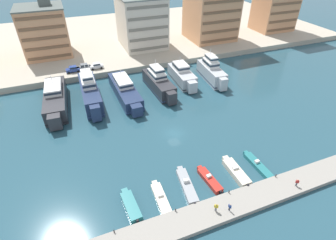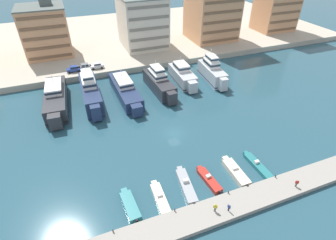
{
  "view_description": "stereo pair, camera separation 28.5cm",
  "coord_description": "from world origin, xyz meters",
  "px_view_note": "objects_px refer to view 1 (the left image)",
  "views": [
    {
      "loc": [
        -17.94,
        -41.76,
        36.22
      ],
      "look_at": [
        -0.69,
        2.06,
        2.5
      ],
      "focal_mm": 28.0,
      "sensor_mm": 36.0,
      "label": 1
    },
    {
      "loc": [
        -17.68,
        -41.86,
        36.22
      ],
      "look_at": [
        -0.69,
        2.06,
        2.5
      ],
      "focal_mm": 28.0,
      "sensor_mm": 36.0,
      "label": 2
    }
  ],
  "objects_px": {
    "yacht_silver_center_right": "(212,72)",
    "pedestrian_far_side": "(230,207)",
    "yacht_navy_mid_left": "(125,90)",
    "yacht_charcoal_center_left": "(159,83)",
    "motorboat_teal_far_left": "(131,205)",
    "car_blue_far_left": "(73,69)",
    "motorboat_grey_mid_left": "(187,185)",
    "pedestrian_mid_deck": "(216,207)",
    "car_white_mid_left": "(96,66)",
    "pedestrian_near_edge": "(297,182)",
    "yacht_charcoal_far_left": "(55,99)",
    "motorboat_cream_left": "(161,199)",
    "yacht_silver_center": "(182,75)",
    "yacht_navy_left": "(90,92)",
    "motorboat_red_center_left": "(209,179)",
    "car_grey_left": "(84,67)",
    "motorboat_teal_center_right": "(258,165)",
    "motorboat_cream_center": "(236,172)"
  },
  "relations": [
    {
      "from": "yacht_charcoal_center_left",
      "to": "pedestrian_far_side",
      "type": "height_order",
      "value": "yacht_charcoal_center_left"
    },
    {
      "from": "yacht_navy_left",
      "to": "yacht_silver_center",
      "type": "bearing_deg",
      "value": 2.38
    },
    {
      "from": "motorboat_cream_left",
      "to": "pedestrian_mid_deck",
      "type": "height_order",
      "value": "pedestrian_mid_deck"
    },
    {
      "from": "yacht_navy_left",
      "to": "motorboat_red_center_left",
      "type": "relative_size",
      "value": 2.99
    },
    {
      "from": "yacht_navy_left",
      "to": "yacht_charcoal_center_left",
      "type": "distance_m",
      "value": 18.52
    },
    {
      "from": "motorboat_teal_far_left",
      "to": "car_grey_left",
      "type": "xyz_separation_m",
      "value": [
        -0.64,
        52.51,
        2.3
      ]
    },
    {
      "from": "yacht_silver_center",
      "to": "car_grey_left",
      "type": "height_order",
      "value": "yacht_silver_center"
    },
    {
      "from": "motorboat_grey_mid_left",
      "to": "pedestrian_mid_deck",
      "type": "relative_size",
      "value": 5.12
    },
    {
      "from": "motorboat_teal_far_left",
      "to": "motorboat_red_center_left",
      "type": "xyz_separation_m",
      "value": [
        14.48,
        0.23,
        -0.06
      ]
    },
    {
      "from": "car_white_mid_left",
      "to": "pedestrian_near_edge",
      "type": "xyz_separation_m",
      "value": [
        24.37,
        -58.62,
        -1.03
      ]
    },
    {
      "from": "pedestrian_far_side",
      "to": "pedestrian_near_edge",
      "type": "bearing_deg",
      "value": 0.13
    },
    {
      "from": "pedestrian_mid_deck",
      "to": "yacht_charcoal_center_left",
      "type": "bearing_deg",
      "value": 82.54
    },
    {
      "from": "motorboat_cream_left",
      "to": "car_grey_left",
      "type": "distance_m",
      "value": 53.32
    },
    {
      "from": "yacht_navy_mid_left",
      "to": "car_blue_far_left",
      "type": "bearing_deg",
      "value": 124.67
    },
    {
      "from": "motorboat_red_center_left",
      "to": "pedestrian_far_side",
      "type": "height_order",
      "value": "pedestrian_far_side"
    },
    {
      "from": "motorboat_cream_left",
      "to": "motorboat_red_center_left",
      "type": "height_order",
      "value": "motorboat_red_center_left"
    },
    {
      "from": "yacht_charcoal_far_left",
      "to": "car_blue_far_left",
      "type": "distance_m",
      "value": 16.46
    },
    {
      "from": "yacht_charcoal_far_left",
      "to": "motorboat_red_center_left",
      "type": "xyz_separation_m",
      "value": [
        24.13,
        -36.34,
        -1.81
      ]
    },
    {
      "from": "motorboat_cream_left",
      "to": "car_blue_far_left",
      "type": "height_order",
      "value": "car_blue_far_left"
    },
    {
      "from": "pedestrian_far_side",
      "to": "motorboat_grey_mid_left",
      "type": "bearing_deg",
      "value": 118.02
    },
    {
      "from": "yacht_silver_center",
      "to": "pedestrian_mid_deck",
      "type": "xyz_separation_m",
      "value": [
        -13.44,
        -43.07,
        -0.36
      ]
    },
    {
      "from": "motorboat_teal_far_left",
      "to": "car_blue_far_left",
      "type": "xyz_separation_m",
      "value": [
        -3.91,
        51.98,
        2.3
      ]
    },
    {
      "from": "yacht_charcoal_center_left",
      "to": "pedestrian_near_edge",
      "type": "xyz_separation_m",
      "value": [
        10.01,
        -41.45,
        -0.7
      ]
    },
    {
      "from": "motorboat_cream_left",
      "to": "pedestrian_mid_deck",
      "type": "bearing_deg",
      "value": -38.61
    },
    {
      "from": "motorboat_teal_far_left",
      "to": "yacht_navy_left",
      "type": "bearing_deg",
      "value": 91.73
    },
    {
      "from": "yacht_navy_left",
      "to": "motorboat_cream_center",
      "type": "relative_size",
      "value": 2.64
    },
    {
      "from": "car_white_mid_left",
      "to": "motorboat_cream_left",
      "type": "bearing_deg",
      "value": -87.82
    },
    {
      "from": "motorboat_grey_mid_left",
      "to": "motorboat_cream_center",
      "type": "height_order",
      "value": "motorboat_cream_center"
    },
    {
      "from": "yacht_navy_left",
      "to": "yacht_charcoal_far_left",
      "type": "bearing_deg",
      "value": 175.52
    },
    {
      "from": "yacht_navy_mid_left",
      "to": "pedestrian_far_side",
      "type": "xyz_separation_m",
      "value": [
        6.24,
        -41.8,
        -0.15
      ]
    },
    {
      "from": "yacht_navy_mid_left",
      "to": "motorboat_grey_mid_left",
      "type": "bearing_deg",
      "value": -86.12
    },
    {
      "from": "car_grey_left",
      "to": "car_white_mid_left",
      "type": "xyz_separation_m",
      "value": [
        3.68,
        -0.65,
        0.0
      ]
    },
    {
      "from": "motorboat_cream_left",
      "to": "car_grey_left",
      "type": "xyz_separation_m",
      "value": [
        -5.67,
        52.97,
        2.4
      ]
    },
    {
      "from": "car_white_mid_left",
      "to": "pedestrian_mid_deck",
      "type": "xyz_separation_m",
      "value": [
        9.02,
        -57.93,
        -0.95
      ]
    },
    {
      "from": "yacht_navy_mid_left",
      "to": "motorboat_teal_center_right",
      "type": "bearing_deg",
      "value": -64.18
    },
    {
      "from": "yacht_navy_left",
      "to": "pedestrian_far_side",
      "type": "distance_m",
      "value": 45.3
    },
    {
      "from": "car_white_mid_left",
      "to": "pedestrian_far_side",
      "type": "xyz_separation_m",
      "value": [
        11.02,
        -58.65,
        -1.04
      ]
    },
    {
      "from": "yacht_silver_center",
      "to": "car_white_mid_left",
      "type": "xyz_separation_m",
      "value": [
        -22.45,
        14.86,
        0.59
      ]
    },
    {
      "from": "yacht_navy_mid_left",
      "to": "motorboat_teal_center_right",
      "type": "relative_size",
      "value": 2.76
    },
    {
      "from": "yacht_silver_center",
      "to": "motorboat_cream_left",
      "type": "distance_m",
      "value": 42.72
    },
    {
      "from": "yacht_navy_left",
      "to": "motorboat_teal_far_left",
      "type": "xyz_separation_m",
      "value": [
        1.09,
        -35.9,
        -2.33
      ]
    },
    {
      "from": "motorboat_red_center_left",
      "to": "pedestrian_near_edge",
      "type": "bearing_deg",
      "value": -28.37
    },
    {
      "from": "yacht_silver_center_right",
      "to": "pedestrian_far_side",
      "type": "relative_size",
      "value": 10.3
    },
    {
      "from": "yacht_silver_center_right",
      "to": "pedestrian_far_side",
      "type": "distance_m",
      "value": 46.57
    },
    {
      "from": "yacht_navy_left",
      "to": "motorboat_cream_left",
      "type": "relative_size",
      "value": 2.69
    },
    {
      "from": "motorboat_cream_left",
      "to": "motorboat_grey_mid_left",
      "type": "xyz_separation_m",
      "value": [
        5.14,
        0.99,
        0.06
      ]
    },
    {
      "from": "yacht_charcoal_far_left",
      "to": "pedestrian_far_side",
      "type": "distance_m",
      "value": 49.42
    },
    {
      "from": "yacht_silver_center",
      "to": "pedestrian_mid_deck",
      "type": "height_order",
      "value": "yacht_silver_center"
    },
    {
      "from": "yacht_charcoal_center_left",
      "to": "motorboat_grey_mid_left",
      "type": "distance_m",
      "value": 34.98
    },
    {
      "from": "yacht_charcoal_center_left",
      "to": "pedestrian_near_edge",
      "type": "distance_m",
      "value": 42.65
    }
  ]
}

